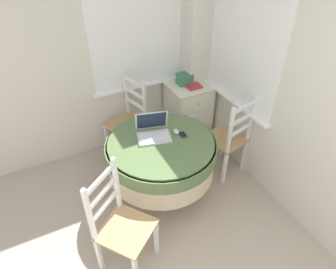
% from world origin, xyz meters
% --- Properties ---
extents(corner_room_shell, '(4.06, 4.72, 2.55)m').
position_xyz_m(corner_room_shell, '(1.00, 1.78, 1.28)').
color(corner_room_shell, beige).
rests_on(corner_room_shell, ground_plane).
extents(round_dining_table, '(1.08, 1.08, 0.73)m').
position_xyz_m(round_dining_table, '(0.74, 1.76, 0.57)').
color(round_dining_table, '#4C3D2D').
rests_on(round_dining_table, ground_plane).
extents(laptop, '(0.37, 0.34, 0.23)m').
position_xyz_m(laptop, '(0.71, 1.88, 0.78)').
color(laptop, silver).
rests_on(laptop, round_dining_table).
extents(computer_mouse, '(0.05, 0.08, 0.04)m').
position_xyz_m(computer_mouse, '(0.92, 1.81, 0.75)').
color(computer_mouse, silver).
rests_on(computer_mouse, round_dining_table).
extents(cell_phone, '(0.07, 0.11, 0.01)m').
position_xyz_m(cell_phone, '(0.97, 1.76, 0.74)').
color(cell_phone, '#2D2D33').
rests_on(cell_phone, round_dining_table).
extents(dining_chair_near_back_window, '(0.50, 0.50, 1.00)m').
position_xyz_m(dining_chair_near_back_window, '(0.70, 2.60, 0.47)').
color(dining_chair_near_back_window, tan).
rests_on(dining_chair_near_back_window, ground_plane).
extents(dining_chair_near_right_window, '(0.49, 0.49, 1.00)m').
position_xyz_m(dining_chair_near_right_window, '(1.57, 1.78, 0.47)').
color(dining_chair_near_right_window, tan).
rests_on(dining_chair_near_right_window, ground_plane).
extents(dining_chair_camera_near, '(0.56, 0.56, 1.00)m').
position_xyz_m(dining_chair_camera_near, '(0.12, 1.22, 0.47)').
color(dining_chair_camera_near, tan).
rests_on(dining_chair_camera_near, ground_plane).
extents(corner_cabinet, '(0.51, 0.50, 0.77)m').
position_xyz_m(corner_cabinet, '(1.52, 2.58, 0.38)').
color(corner_cabinet, silver).
rests_on(corner_cabinet, ground_plane).
extents(storage_box, '(0.18, 0.14, 0.14)m').
position_xyz_m(storage_box, '(1.48, 2.64, 0.83)').
color(storage_box, '#387A5B').
rests_on(storage_box, corner_cabinet).
extents(book_on_cabinet, '(0.18, 0.18, 0.02)m').
position_xyz_m(book_on_cabinet, '(1.54, 2.53, 0.78)').
color(book_on_cabinet, '#BC3338').
rests_on(book_on_cabinet, corner_cabinet).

